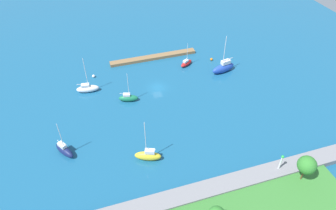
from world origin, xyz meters
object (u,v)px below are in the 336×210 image
at_px(sailboat_yellow_center_basin, 148,155).
at_px(sailboat_green_lone_north, 128,98).
at_px(sailboat_white_far_south, 88,88).
at_px(pier_dock, 153,57).
at_px(sailboat_navy_inner_mooring, 64,150).
at_px(mooring_buoy_orange, 211,59).
at_px(sailboat_red_lone_south, 186,63).
at_px(mooring_buoy_white, 94,76).
at_px(harbor_beacon, 281,161).
at_px(sailboat_blue_west_end, 223,67).
at_px(park_tree_east, 307,165).

xyz_separation_m(sailboat_yellow_center_basin, sailboat_green_lone_north, (-0.11, -20.04, -0.24)).
bearing_deg(sailboat_white_far_south, pier_dock, 33.29).
height_order(sailboat_navy_inner_mooring, sailboat_green_lone_north, sailboat_navy_inner_mooring).
bearing_deg(sailboat_yellow_center_basin, sailboat_navy_inner_mooring, -0.86).
xyz_separation_m(sailboat_yellow_center_basin, mooring_buoy_orange, (-28.10, -31.28, -0.79)).
xyz_separation_m(sailboat_white_far_south, sailboat_red_lone_south, (-29.20, -3.98, -0.26)).
bearing_deg(sailboat_green_lone_north, mooring_buoy_orange, 37.33).
bearing_deg(sailboat_white_far_south, mooring_buoy_white, 76.40).
relative_size(harbor_beacon, sailboat_green_lone_north, 0.45).
bearing_deg(mooring_buoy_orange, sailboat_blue_west_end, 96.24).
bearing_deg(mooring_buoy_orange, sailboat_yellow_center_basin, 48.07).
height_order(harbor_beacon, sailboat_green_lone_north, sailboat_green_lone_north).
relative_size(sailboat_white_far_south, sailboat_navy_inner_mooring, 1.16).
relative_size(sailboat_yellow_center_basin, sailboat_red_lone_south, 1.45).
distance_m(sailboat_blue_west_end, mooring_buoy_orange, 6.72).
xyz_separation_m(sailboat_navy_inner_mooring, mooring_buoy_orange, (-44.47, -24.41, -0.68)).
bearing_deg(sailboat_yellow_center_basin, mooring_buoy_white, -56.01).
bearing_deg(mooring_buoy_white, pier_dock, -166.51).
relative_size(pier_dock, mooring_buoy_orange, 32.93).
distance_m(harbor_beacon, sailboat_green_lone_north, 39.11).
relative_size(park_tree_east, sailboat_red_lone_south, 0.82).
bearing_deg(sailboat_navy_inner_mooring, sailboat_yellow_center_basin, 34.06).
xyz_separation_m(pier_dock, sailboat_green_lone_north, (11.51, 17.64, 0.52)).
bearing_deg(sailboat_green_lone_north, sailboat_white_far_south, 158.67).
xyz_separation_m(harbor_beacon, mooring_buoy_orange, (-4.38, -42.32, -3.06)).
bearing_deg(sailboat_red_lone_south, sailboat_yellow_center_basin, -153.64).
height_order(harbor_beacon, sailboat_navy_inner_mooring, sailboat_navy_inner_mooring).
relative_size(sailboat_yellow_center_basin, sailboat_green_lone_north, 1.25).
xyz_separation_m(park_tree_east, mooring_buoy_white, (33.70, -47.49, -4.66)).
distance_m(pier_dock, harbor_beacon, 50.29).
bearing_deg(sailboat_white_far_south, harbor_beacon, -42.64).
bearing_deg(sailboat_blue_west_end, sailboat_white_far_south, -15.82).
relative_size(sailboat_white_far_south, sailboat_red_lone_south, 1.42).
distance_m(sailboat_yellow_center_basin, mooring_buoy_orange, 42.06).
relative_size(sailboat_white_far_south, sailboat_blue_west_end, 0.89).
relative_size(pier_dock, sailboat_white_far_south, 2.60).
distance_m(sailboat_navy_inner_mooring, mooring_buoy_orange, 50.73).
distance_m(pier_dock, mooring_buoy_white, 19.24).
xyz_separation_m(sailboat_green_lone_north, mooring_buoy_white, (7.20, -13.15, -0.53)).
relative_size(harbor_beacon, mooring_buoy_white, 4.39).
relative_size(sailboat_red_lone_south, sailboat_green_lone_north, 0.86).
distance_m(sailboat_green_lone_north, mooring_buoy_white, 15.01).
distance_m(park_tree_east, sailboat_red_lone_south, 46.06).
xyz_separation_m(park_tree_east, sailboat_red_lone_south, (6.73, -45.36, -4.29)).
height_order(harbor_beacon, sailboat_yellow_center_basin, sailboat_yellow_center_basin).
relative_size(harbor_beacon, sailboat_navy_inner_mooring, 0.42).
distance_m(sailboat_navy_inner_mooring, mooring_buoy_white, 27.91).
height_order(sailboat_red_lone_south, sailboat_green_lone_north, sailboat_green_lone_north).
bearing_deg(sailboat_white_far_south, mooring_buoy_orange, 12.85).
height_order(sailboat_yellow_center_basin, mooring_buoy_white, sailboat_yellow_center_basin).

